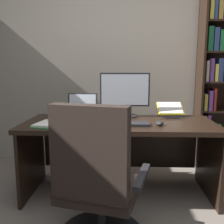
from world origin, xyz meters
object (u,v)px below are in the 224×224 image
Objects in this scene: monitor at (125,95)px; computer_mouse at (160,123)px; reading_stand_with_book at (170,110)px; keyboard at (125,124)px; office_chair at (97,190)px; pen at (98,121)px; laptop at (81,112)px; notepad at (96,122)px; open_binder at (60,125)px; desk at (119,139)px.

computer_mouse is (0.30, -0.39, -0.21)m from monitor.
keyboard is at bearing -136.83° from reading_stand_with_book.
keyboard is 0.65m from reading_stand_with_book.
office_chair reaches higher than keyboard.
laptop is at bearing 125.56° from pen.
laptop is 0.34m from notepad.
computer_mouse is 0.58m from notepad.
notepad is (-0.57, 0.12, -0.02)m from computer_mouse.
monitor reaches higher than notepad.
notepad is (-0.27, 0.12, -0.01)m from keyboard.
monitor is 1.08× the size of open_binder.
monitor is (0.05, 0.17, 0.42)m from desk.
office_chair reaches higher than computer_mouse.
computer_mouse reaches higher than open_binder.
keyboard is at bearing -76.85° from desk.
monitor is 0.75m from open_binder.
open_binder is at bearing -150.40° from notepad.
notepad is at bearing 110.55° from office_chair.
monitor is 0.54m from computer_mouse.
desk is at bearing 103.15° from keyboard.
monitor is 0.50m from reading_stand_with_book.
office_chair is at bearing -75.72° from laptop.
monitor reaches higher than reading_stand_with_book.
notepad is (-0.08, 0.74, 0.30)m from office_chair.
monitor is 0.45m from notepad.
monitor is 4.82× the size of computer_mouse.
computer_mouse reaches higher than notepad.
keyboard is (-0.00, -0.39, -0.22)m from monitor.
monitor is 0.48m from laptop.
notepad is at bearing 180.00° from pen.
laptop is at bearing 156.31° from desk.
desk is 0.31m from notepad.
keyboard is at bearing -25.22° from pen.
laptop is 2.25× the size of pen.
computer_mouse is at bearing -27.93° from laptop.
open_binder is 0.35m from pen.
desk is at bearing 26.21° from notepad.
laptop is at bearing -177.01° from reading_stand_with_book.
reading_stand_with_book is 1.15m from open_binder.
reading_stand_with_book reaches higher than notepad.
keyboard is 0.29m from notepad.
computer_mouse is at bearing -11.61° from notepad.
keyboard is at bearing -90.00° from monitor.
monitor reaches higher than office_chair.
monitor is at bearing 93.98° from office_chair.
notepad is (-0.22, -0.11, 0.19)m from desk.
computer_mouse is at bearing 0.00° from keyboard.
open_binder is (-0.86, -0.05, -0.01)m from computer_mouse.
notepad is 0.02m from pen.
reading_stand_with_book is at bearing 43.17° from keyboard.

